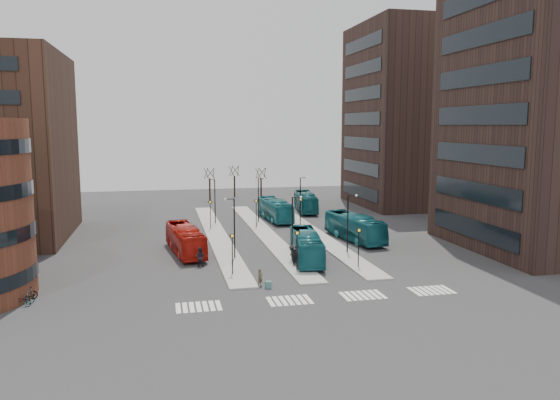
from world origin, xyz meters
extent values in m
plane|color=#2C2C2E|center=(0.00, 0.00, 0.00)|extent=(160.00, 160.00, 0.00)
cube|color=#979791|center=(-4.00, 30.00, 0.07)|extent=(2.50, 45.00, 0.15)
cube|color=#979791|center=(2.00, 30.00, 0.07)|extent=(2.50, 45.00, 0.15)
cube|color=#979791|center=(8.00, 30.00, 0.07)|extent=(2.50, 45.00, 0.15)
cube|color=#1B2997|center=(-2.01, 7.43, 0.30)|extent=(0.51, 0.42, 0.61)
imported|color=#B8180E|center=(-8.17, 21.54, 1.48)|extent=(3.97, 10.89, 2.96)
imported|color=#15606A|center=(3.54, 15.96, 1.46)|extent=(3.97, 10.71, 2.91)
imported|color=#166872|center=(5.26, 39.37, 1.52)|extent=(3.17, 11.01, 3.03)
imported|color=#145C67|center=(11.58, 24.06, 1.55)|extent=(4.15, 11.37, 3.10)
imported|color=#135960|center=(11.60, 46.21, 1.50)|extent=(3.90, 11.02, 3.00)
imported|color=brown|center=(-2.56, 8.16, 0.77)|extent=(0.67, 0.65, 1.54)
imported|color=black|center=(-7.05, 15.77, 0.94)|extent=(1.12, 1.01, 1.89)
imported|color=black|center=(1.82, 13.77, 0.86)|extent=(0.72, 1.09, 1.71)
imported|color=black|center=(1.90, 15.33, 0.88)|extent=(0.72, 1.17, 1.75)
imported|color=gray|center=(-21.00, 6.96, 0.42)|extent=(1.68, 1.02, 0.83)
imported|color=gray|center=(-21.00, 8.55, 0.52)|extent=(1.76, 0.64, 1.03)
imported|color=gray|center=(-21.00, 7.52, 0.44)|extent=(1.70, 0.65, 0.88)
cube|color=silver|center=(-9.50, 4.00, 0.01)|extent=(0.35, 2.40, 0.01)
cube|color=silver|center=(-9.00, 4.00, 0.01)|extent=(0.35, 2.40, 0.01)
cube|color=silver|center=(-8.50, 4.00, 0.01)|extent=(0.35, 2.40, 0.01)
cube|color=silver|center=(-8.00, 4.00, 0.01)|extent=(0.35, 2.40, 0.01)
cube|color=silver|center=(-7.50, 4.00, 0.01)|extent=(0.35, 2.40, 0.01)
cube|color=silver|center=(-7.00, 4.00, 0.01)|extent=(0.35, 2.40, 0.01)
cube|color=silver|center=(-6.50, 4.00, 0.01)|extent=(0.35, 2.40, 0.01)
cube|color=silver|center=(-2.50, 4.00, 0.01)|extent=(0.35, 2.40, 0.01)
cube|color=silver|center=(-2.00, 4.00, 0.01)|extent=(0.35, 2.40, 0.01)
cube|color=silver|center=(-1.50, 4.00, 0.01)|extent=(0.35, 2.40, 0.01)
cube|color=silver|center=(-1.00, 4.00, 0.01)|extent=(0.35, 2.40, 0.01)
cube|color=silver|center=(-0.50, 4.00, 0.01)|extent=(0.35, 2.40, 0.01)
cube|color=silver|center=(0.00, 4.00, 0.01)|extent=(0.35, 2.40, 0.01)
cube|color=silver|center=(0.50, 4.00, 0.01)|extent=(0.35, 2.40, 0.01)
cube|color=silver|center=(3.50, 4.00, 0.01)|extent=(0.35, 2.40, 0.01)
cube|color=silver|center=(4.00, 4.00, 0.01)|extent=(0.35, 2.40, 0.01)
cube|color=silver|center=(4.50, 4.00, 0.01)|extent=(0.35, 2.40, 0.01)
cube|color=silver|center=(5.00, 4.00, 0.01)|extent=(0.35, 2.40, 0.01)
cube|color=silver|center=(5.50, 4.00, 0.01)|extent=(0.35, 2.40, 0.01)
cube|color=silver|center=(6.00, 4.00, 0.01)|extent=(0.35, 2.40, 0.01)
cube|color=silver|center=(6.50, 4.00, 0.01)|extent=(0.35, 2.40, 0.01)
cube|color=silver|center=(9.50, 4.00, 0.01)|extent=(0.35, 2.40, 0.01)
cube|color=silver|center=(10.00, 4.00, 0.01)|extent=(0.35, 2.40, 0.01)
cube|color=silver|center=(10.50, 4.00, 0.01)|extent=(0.35, 2.40, 0.01)
cube|color=silver|center=(11.00, 4.00, 0.01)|extent=(0.35, 2.40, 0.01)
cube|color=silver|center=(11.50, 4.00, 0.01)|extent=(0.35, 2.40, 0.01)
cube|color=silver|center=(12.00, 4.00, 0.01)|extent=(0.35, 2.40, 0.01)
cube|color=silver|center=(12.50, 4.00, 0.01)|extent=(0.35, 2.40, 0.01)
cube|color=black|center=(21.94, 16.00, 2.50)|extent=(0.12, 16.00, 2.00)
cube|color=black|center=(21.94, 16.00, 6.50)|extent=(0.12, 16.00, 2.00)
cube|color=black|center=(21.94, 16.00, 10.50)|extent=(0.12, 16.00, 2.00)
cube|color=black|center=(21.94, 16.00, 14.50)|extent=(0.12, 16.00, 2.00)
cube|color=black|center=(21.94, 16.00, 18.50)|extent=(0.12, 16.00, 2.00)
cube|color=black|center=(21.94, 16.00, 22.50)|extent=(0.12, 16.00, 2.00)
cube|color=#32211B|center=(32.00, 50.00, 15.00)|extent=(20.00, 20.00, 30.00)
cube|color=black|center=(21.94, 50.00, 2.50)|extent=(0.12, 16.00, 2.00)
cube|color=black|center=(21.94, 50.00, 6.50)|extent=(0.12, 16.00, 2.00)
cube|color=black|center=(21.94, 50.00, 10.50)|extent=(0.12, 16.00, 2.00)
cube|color=black|center=(21.94, 50.00, 14.50)|extent=(0.12, 16.00, 2.00)
cube|color=black|center=(21.94, 50.00, 18.50)|extent=(0.12, 16.00, 2.00)
cube|color=black|center=(21.94, 50.00, 22.50)|extent=(0.12, 16.00, 2.00)
cube|color=black|center=(21.94, 50.00, 26.50)|extent=(0.12, 16.00, 2.00)
cylinder|color=black|center=(-4.40, 12.00, 1.90)|extent=(0.10, 0.10, 3.50)
cube|color=black|center=(-4.40, 12.00, 3.65)|extent=(0.45, 0.10, 0.30)
cube|color=yellow|center=(-4.40, 11.94, 3.65)|extent=(0.20, 0.02, 0.20)
cylinder|color=black|center=(-4.40, 34.00, 1.90)|extent=(0.10, 0.10, 3.50)
cube|color=black|center=(-4.40, 34.00, 3.65)|extent=(0.45, 0.10, 0.30)
cube|color=yellow|center=(-4.40, 33.94, 3.65)|extent=(0.20, 0.02, 0.20)
cylinder|color=black|center=(1.60, 12.00, 1.90)|extent=(0.10, 0.10, 3.50)
cube|color=black|center=(1.60, 12.00, 3.65)|extent=(0.45, 0.10, 0.30)
cube|color=yellow|center=(1.60, 11.94, 3.65)|extent=(0.20, 0.02, 0.20)
cylinder|color=black|center=(1.60, 34.00, 1.90)|extent=(0.10, 0.10, 3.50)
cube|color=black|center=(1.60, 34.00, 3.65)|extent=(0.45, 0.10, 0.30)
cube|color=yellow|center=(1.60, 33.94, 3.65)|extent=(0.20, 0.02, 0.20)
cylinder|color=black|center=(7.60, 12.00, 1.90)|extent=(0.10, 0.10, 3.50)
cube|color=black|center=(7.60, 12.00, 3.65)|extent=(0.45, 0.10, 0.30)
cube|color=yellow|center=(7.60, 11.94, 3.65)|extent=(0.20, 0.02, 0.20)
cylinder|color=black|center=(7.60, 34.00, 1.90)|extent=(0.10, 0.10, 3.50)
cube|color=black|center=(7.60, 34.00, 3.65)|extent=(0.45, 0.10, 0.30)
cube|color=yellow|center=(7.60, 33.94, 3.65)|extent=(0.20, 0.02, 0.20)
cylinder|color=black|center=(-3.40, 18.00, 3.15)|extent=(0.14, 0.14, 6.00)
cylinder|color=black|center=(-3.85, 18.00, 6.15)|extent=(0.90, 0.08, 0.08)
sphere|color=silver|center=(-4.30, 18.00, 6.15)|extent=(0.24, 0.24, 0.24)
cylinder|color=black|center=(-3.40, 38.00, 3.15)|extent=(0.14, 0.14, 6.00)
cylinder|color=black|center=(-3.85, 38.00, 6.15)|extent=(0.90, 0.08, 0.08)
sphere|color=silver|center=(-4.30, 38.00, 6.15)|extent=(0.24, 0.24, 0.24)
cylinder|color=black|center=(2.60, 18.00, 3.15)|extent=(0.14, 0.14, 6.00)
cylinder|color=black|center=(3.05, 18.00, 6.15)|extent=(0.90, 0.08, 0.08)
sphere|color=silver|center=(3.50, 18.00, 6.15)|extent=(0.24, 0.24, 0.24)
cylinder|color=black|center=(2.60, 38.00, 3.15)|extent=(0.14, 0.14, 6.00)
cylinder|color=black|center=(3.05, 38.00, 6.15)|extent=(0.90, 0.08, 0.08)
sphere|color=silver|center=(3.50, 38.00, 6.15)|extent=(0.24, 0.24, 0.24)
cylinder|color=black|center=(8.60, 18.00, 3.15)|extent=(0.14, 0.14, 6.00)
cylinder|color=black|center=(9.05, 18.00, 6.15)|extent=(0.90, 0.08, 0.08)
sphere|color=silver|center=(9.50, 18.00, 6.15)|extent=(0.24, 0.24, 0.24)
cylinder|color=black|center=(8.60, 38.00, 3.15)|extent=(0.14, 0.14, 6.00)
cylinder|color=black|center=(9.05, 38.00, 6.15)|extent=(0.90, 0.08, 0.08)
sphere|color=silver|center=(9.50, 38.00, 6.15)|extent=(0.24, 0.24, 0.24)
cylinder|color=black|center=(-2.00, 62.00, 2.00)|extent=(0.30, 0.30, 4.00)
cylinder|color=black|center=(-1.30, 62.00, 4.90)|extent=(0.10, 1.56, 1.95)
cylinder|color=black|center=(-1.78, 62.67, 4.90)|extent=(1.48, 0.59, 1.97)
cylinder|color=black|center=(-2.57, 62.41, 4.90)|extent=(0.90, 1.31, 1.99)
cylinder|color=black|center=(-2.57, 61.59, 4.90)|extent=(0.89, 1.31, 1.99)
cylinder|color=black|center=(-1.79, 61.33, 4.90)|extent=(1.48, 0.58, 1.97)
cylinder|color=black|center=(3.00, 66.00, 2.00)|extent=(0.30, 0.30, 4.00)
cylinder|color=black|center=(3.70, 66.00, 4.90)|extent=(0.10, 1.56, 1.95)
cylinder|color=black|center=(3.22, 66.67, 4.90)|extent=(1.48, 0.59, 1.97)
cylinder|color=black|center=(2.43, 66.41, 4.90)|extent=(0.90, 1.31, 1.99)
cylinder|color=black|center=(2.43, 65.59, 4.90)|extent=(0.89, 1.31, 1.99)
cylinder|color=black|center=(3.21, 65.33, 4.90)|extent=(1.48, 0.58, 1.97)
cylinder|color=black|center=(7.00, 60.00, 2.00)|extent=(0.30, 0.30, 4.00)
cylinder|color=black|center=(7.70, 60.00, 4.90)|extent=(0.10, 1.56, 1.95)
cylinder|color=black|center=(7.22, 60.67, 4.90)|extent=(1.48, 0.59, 1.97)
cylinder|color=black|center=(6.43, 60.41, 4.90)|extent=(0.90, 1.31, 1.99)
cylinder|color=black|center=(6.43, 59.59, 4.90)|extent=(0.89, 1.31, 1.99)
cylinder|color=black|center=(7.21, 59.33, 4.90)|extent=(1.48, 0.58, 1.97)
camera|label=1|loc=(-10.43, -35.68, 13.48)|focal=35.00mm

